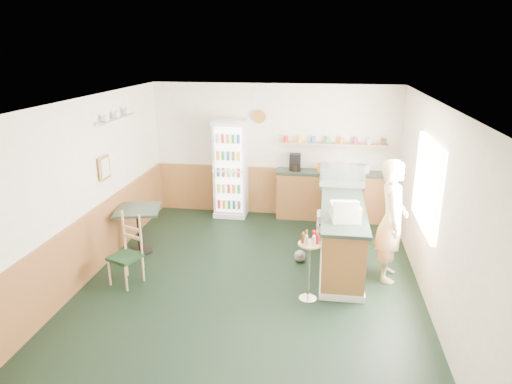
% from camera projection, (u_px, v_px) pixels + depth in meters
% --- Properties ---
extents(ground, '(6.00, 6.00, 0.00)m').
position_uv_depth(ground, '(251.00, 281.00, 6.94)').
color(ground, black).
rests_on(ground, ground).
extents(room_envelope, '(5.04, 6.02, 2.72)m').
position_uv_depth(room_envelope, '(244.00, 171.00, 7.19)').
color(room_envelope, white).
rests_on(room_envelope, ground).
extents(service_counter, '(0.68, 3.01, 1.01)m').
position_uv_depth(service_counter, '(341.00, 231.00, 7.62)').
color(service_counter, olive).
rests_on(service_counter, ground).
extents(back_counter, '(2.24, 0.42, 1.69)m').
position_uv_depth(back_counter, '(331.00, 193.00, 9.24)').
color(back_counter, olive).
rests_on(back_counter, ground).
extents(drinks_fridge, '(0.66, 0.55, 2.01)m').
position_uv_depth(drinks_fridge, '(231.00, 169.00, 9.33)').
color(drinks_fridge, silver).
rests_on(drinks_fridge, ground).
extents(display_case, '(0.78, 0.41, 0.44)m').
position_uv_depth(display_case, '(342.00, 175.00, 8.03)').
color(display_case, silver).
rests_on(display_case, service_counter).
extents(cash_register, '(0.45, 0.47, 0.23)m').
position_uv_depth(cash_register, '(345.00, 212.00, 6.57)').
color(cash_register, beige).
rests_on(cash_register, service_counter).
extents(shopkeeper, '(0.50, 0.66, 1.87)m').
position_uv_depth(shopkeeper, '(392.00, 221.00, 6.76)').
color(shopkeeper, tan).
rests_on(shopkeeper, ground).
extents(condiment_stand, '(0.32, 0.32, 1.00)m').
position_uv_depth(condiment_stand, '(309.00, 257.00, 6.24)').
color(condiment_stand, silver).
rests_on(condiment_stand, ground).
extents(newspaper_rack, '(0.09, 0.41, 0.49)m').
position_uv_depth(newspaper_rack, '(319.00, 226.00, 7.76)').
color(newspaper_rack, black).
rests_on(newspaper_rack, ground).
extents(cafe_table, '(0.87, 0.87, 0.79)m').
position_uv_depth(cafe_table, '(139.00, 222.00, 7.74)').
color(cafe_table, black).
rests_on(cafe_table, ground).
extents(cafe_chair, '(0.52, 0.53, 1.07)m').
position_uv_depth(cafe_chair, '(127.00, 246.00, 6.78)').
color(cafe_chair, black).
rests_on(cafe_chair, ground).
extents(dog_doorstop, '(0.19, 0.25, 0.23)m').
position_uv_depth(dog_doorstop, '(300.00, 256.00, 7.51)').
color(dog_doorstop, '#989893').
rests_on(dog_doorstop, ground).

